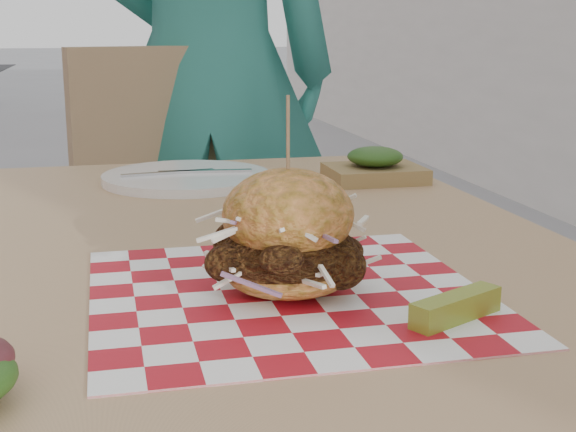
% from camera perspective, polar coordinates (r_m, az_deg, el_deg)
% --- Properties ---
extents(diner, '(0.71, 0.52, 1.77)m').
position_cam_1_polar(diner, '(2.01, -5.70, 10.24)').
color(diner, '#2B7D71').
rests_on(diner, ground).
extents(patio_table, '(0.80, 1.20, 0.75)m').
position_cam_1_polar(patio_table, '(0.94, -4.41, -6.82)').
color(patio_table, tan).
rests_on(patio_table, ground).
extents(patio_chair, '(0.53, 0.54, 0.95)m').
position_cam_1_polar(patio_chair, '(1.86, -9.71, -0.58)').
color(patio_chair, tan).
rests_on(patio_chair, ground).
extents(paper_liner, '(0.36, 0.36, 0.00)m').
position_cam_1_polar(paper_liner, '(0.75, 0.00, -5.51)').
color(paper_liner, '#B4121E').
rests_on(paper_liner, patio_table).
extents(sandwich, '(0.16, 0.16, 0.18)m').
position_cam_1_polar(sandwich, '(0.73, 0.00, -1.70)').
color(sandwich, orange).
rests_on(sandwich, paper_liner).
extents(pickle_spear, '(0.09, 0.06, 0.02)m').
position_cam_1_polar(pickle_spear, '(0.69, 11.86, -6.36)').
color(pickle_spear, '#9FA12E').
rests_on(pickle_spear, paper_liner).
extents(place_setting, '(0.27, 0.27, 0.02)m').
position_cam_1_polar(place_setting, '(1.30, -7.20, 2.73)').
color(place_setting, white).
rests_on(place_setting, patio_table).
extents(kraft_tray, '(0.15, 0.12, 0.06)m').
position_cam_1_polar(kraft_tray, '(1.30, 6.20, 3.47)').
color(kraft_tray, olive).
rests_on(kraft_tray, patio_table).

